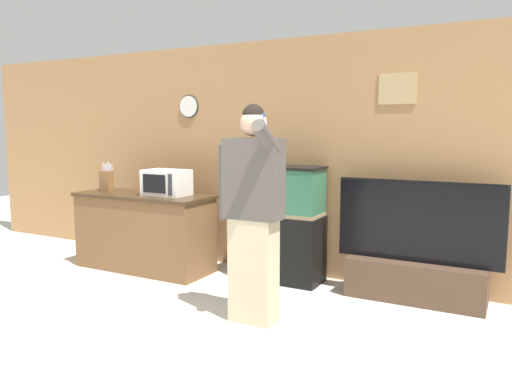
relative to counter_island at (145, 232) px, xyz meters
The scene contains 7 objects.
wall_back_paneled 1.99m from the counter_island, 22.82° to the left, with size 10.00×0.08×2.60m.
counter_island is the anchor object (origin of this frame).
microwave 0.66m from the counter_island, ahead, with size 0.50×0.34×0.29m.
knife_block 0.82m from the counter_island, behind, with size 0.15×0.10×0.35m.
aquarium_on_stand 1.66m from the counter_island, 12.52° to the left, with size 0.83×0.42×1.24m.
tv_on_stand 3.01m from the counter_island, ahead, with size 1.52×0.40×1.15m.
person_standing 2.11m from the counter_island, 23.54° to the right, with size 0.57×0.43×1.82m.
Camera 1 is at (2.17, -1.89, 1.62)m, focal length 35.00 mm.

